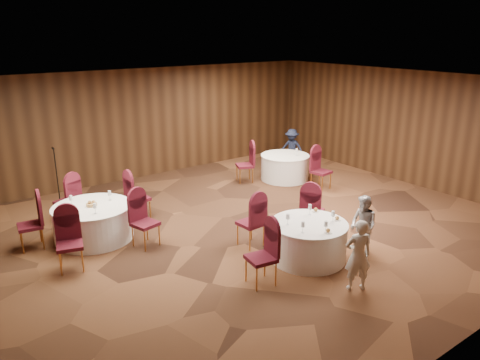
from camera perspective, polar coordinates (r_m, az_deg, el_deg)
ground at (r=10.40m, az=-0.23°, el=-6.25°), size 12.00×12.00×0.00m
room_shell at (r=9.77m, az=-0.24°, el=4.33°), size 12.00×12.00×12.00m
table_main at (r=9.18m, az=8.31°, el=-7.32°), size 1.49×1.49×0.74m
table_left at (r=10.39m, az=-17.44°, el=-4.92°), size 1.65×1.65×0.74m
table_right at (r=13.89m, az=5.48°, el=1.59°), size 1.43×1.43×0.74m
chairs_main at (r=9.32m, az=4.43°, el=-5.93°), size 2.92×1.90×1.00m
chairs_left at (r=10.33m, az=-17.66°, el=-4.31°), size 3.00×3.00×1.00m
chairs_right at (r=13.31m, az=5.16°, el=1.43°), size 1.95×2.40×1.00m
tabletop_main at (r=9.02m, az=9.54°, el=-4.61°), size 1.06×1.01×0.22m
tabletop_left at (r=10.22m, az=-17.64°, el=-2.62°), size 0.84×0.81×0.22m
tabletop_right at (r=13.71m, az=6.94°, el=3.59°), size 0.08×0.08×0.22m
mic_stand at (r=12.25m, az=-21.20°, el=-1.40°), size 0.24×0.24×1.58m
woman_a at (r=8.20m, az=14.19°, el=-8.88°), size 0.55×0.48×1.28m
woman_b at (r=9.53m, az=14.79°, el=-5.34°), size 0.57×0.66×1.19m
man_c at (r=15.15m, az=6.32°, el=3.90°), size 0.77×0.92×1.23m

